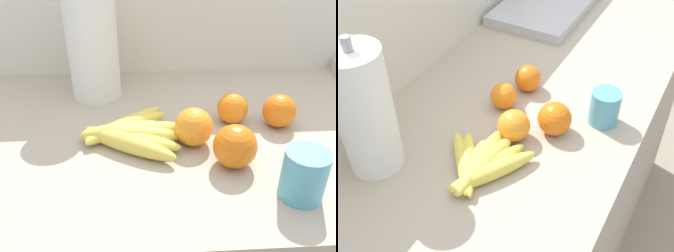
# 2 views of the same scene
# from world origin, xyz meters

# --- Properties ---
(counter) EXTENTS (1.65, 0.64, 0.88)m
(counter) POSITION_xyz_m (0.00, 0.00, 0.44)
(counter) COLOR #ADA08C
(counter) RESTS_ON ground
(wall_back) EXTENTS (2.05, 0.06, 1.30)m
(wall_back) POSITION_xyz_m (0.00, 0.35, 0.65)
(wall_back) COLOR silver
(wall_back) RESTS_ON ground
(banana_bunch) EXTENTS (0.22, 0.22, 0.04)m
(banana_bunch) POSITION_xyz_m (-0.32, -0.03, 0.90)
(banana_bunch) COLOR #E4C94C
(banana_bunch) RESTS_ON counter
(orange_back_left) EXTENTS (0.08, 0.08, 0.08)m
(orange_back_left) POSITION_xyz_m (-0.13, -0.12, 0.92)
(orange_back_left) COLOR orange
(orange_back_left) RESTS_ON counter
(orange_back_right) EXTENTS (0.07, 0.07, 0.07)m
(orange_back_right) POSITION_xyz_m (-0.10, 0.04, 0.92)
(orange_back_right) COLOR orange
(orange_back_right) RESTS_ON counter
(orange_center) EXTENTS (0.07, 0.07, 0.07)m
(orange_center) POSITION_xyz_m (0.00, 0.01, 0.92)
(orange_center) COLOR orange
(orange_center) RESTS_ON counter
(orange_right) EXTENTS (0.08, 0.08, 0.08)m
(orange_right) POSITION_xyz_m (-0.19, -0.04, 0.92)
(orange_right) COLOR orange
(orange_right) RESTS_ON counter
(paper_towel_roll) EXTENTS (0.12, 0.12, 0.32)m
(paper_towel_roll) POSITION_xyz_m (-0.41, 0.19, 1.03)
(paper_towel_roll) COLOR white
(paper_towel_roll) RESTS_ON counter
(sink_basin) EXTENTS (0.40, 0.27, 0.21)m
(sink_basin) POSITION_xyz_m (0.45, 0.17, 0.90)
(sink_basin) COLOR #B7BABF
(sink_basin) RESTS_ON counter
(mug) EXTENTS (0.07, 0.07, 0.09)m
(mug) POSITION_xyz_m (-0.03, -0.21, 0.93)
(mug) COLOR #56A6BF
(mug) RESTS_ON counter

